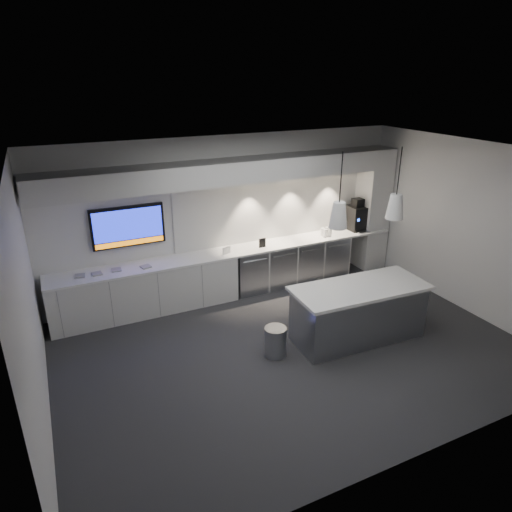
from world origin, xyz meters
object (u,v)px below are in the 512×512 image
wall_tv (128,226)px  bin (275,342)px  island (358,312)px  coffee_machine (357,217)px

wall_tv → bin: size_ratio=2.65×
wall_tv → island: size_ratio=0.57×
bin → island: bearing=-4.8°
wall_tv → coffee_machine: bearing=-3.0°
wall_tv → coffee_machine: size_ratio=1.85×
island → coffee_machine: bearing=57.1°
wall_tv → bin: 3.24m
island → bin: (-1.43, 0.12, -0.23)m
wall_tv → coffee_machine: 4.73m
bin → wall_tv: bearing=122.6°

